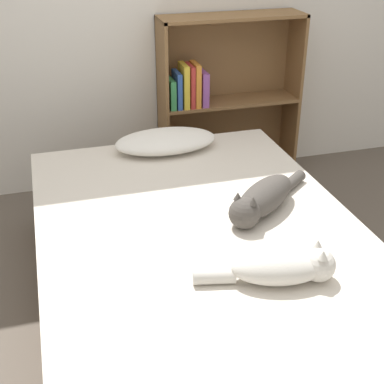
# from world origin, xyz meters

# --- Properties ---
(ground_plane) EXTENTS (8.00, 8.00, 0.00)m
(ground_plane) POSITION_xyz_m (0.00, 0.00, 0.00)
(ground_plane) COLOR brown
(bed) EXTENTS (1.39, 2.06, 0.46)m
(bed) POSITION_xyz_m (0.00, 0.00, 0.23)
(bed) COLOR brown
(bed) RESTS_ON ground_plane
(pillow) EXTENTS (0.56, 0.31, 0.11)m
(pillow) POSITION_xyz_m (0.05, 0.85, 0.51)
(pillow) COLOR white
(pillow) RESTS_ON bed
(cat_light) EXTENTS (0.51, 0.23, 0.15)m
(cat_light) POSITION_xyz_m (0.18, -0.41, 0.52)
(cat_light) COLOR beige
(cat_light) RESTS_ON bed
(cat_dark) EXTENTS (0.51, 0.43, 0.16)m
(cat_dark) POSITION_xyz_m (0.29, 0.06, 0.53)
(cat_dark) COLOR #47423D
(cat_dark) RESTS_ON bed
(bookshelf) EXTENTS (0.91, 0.26, 1.08)m
(bookshelf) POSITION_xyz_m (0.55, 1.36, 0.56)
(bookshelf) COLOR brown
(bookshelf) RESTS_ON ground_plane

